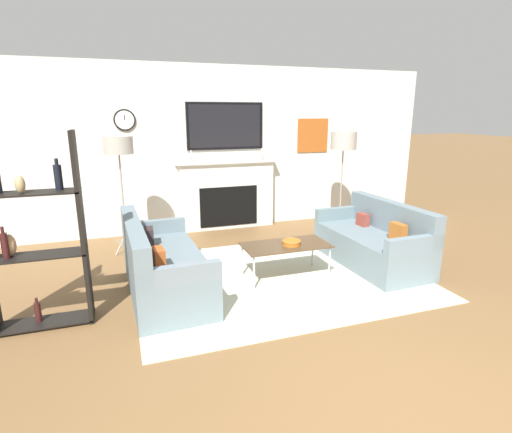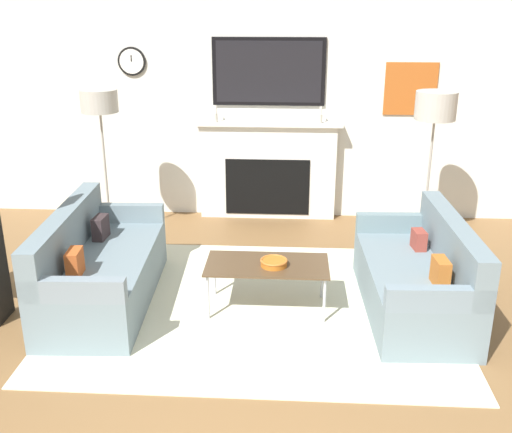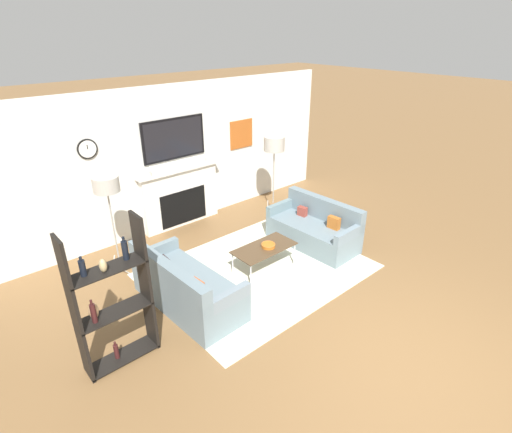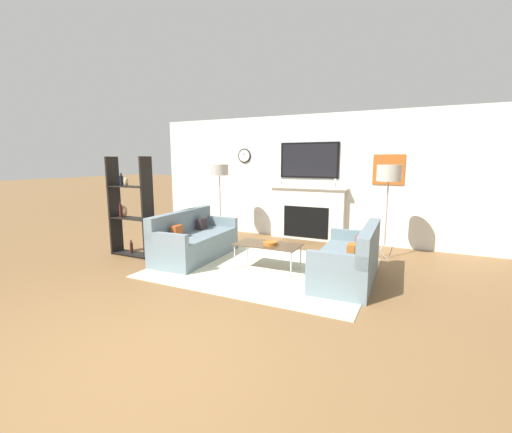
% 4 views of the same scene
% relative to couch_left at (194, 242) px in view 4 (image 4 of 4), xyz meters
% --- Properties ---
extents(ground_plane, '(60.00, 60.00, 0.00)m').
position_rel_couch_left_xyz_m(ground_plane, '(1.36, -2.69, -0.30)').
color(ground_plane, brown).
extents(fireplace_wall, '(7.53, 0.28, 2.70)m').
position_rel_couch_left_xyz_m(fireplace_wall, '(1.37, 2.38, 0.93)').
color(fireplace_wall, silver).
rests_on(fireplace_wall, ground_plane).
extents(area_rug, '(3.34, 2.59, 0.01)m').
position_rel_couch_left_xyz_m(area_rug, '(1.36, 0.00, -0.29)').
color(area_rug, beige).
rests_on(area_rug, ground_plane).
extents(couch_left, '(0.85, 1.79, 0.83)m').
position_rel_couch_left_xyz_m(couch_left, '(0.00, 0.00, 0.00)').
color(couch_left, slate).
rests_on(couch_left, ground_plane).
extents(couch_right, '(0.82, 1.66, 0.82)m').
position_rel_couch_left_xyz_m(couch_right, '(2.73, 0.00, -0.01)').
color(couch_right, slate).
rests_on(couch_right, ground_plane).
extents(coffee_table, '(1.03, 0.52, 0.42)m').
position_rel_couch_left_xyz_m(coffee_table, '(1.46, -0.04, 0.09)').
color(coffee_table, '#4C3823').
rests_on(coffee_table, ground_plane).
extents(decorative_bowl, '(0.23, 0.23, 0.06)m').
position_rel_couch_left_xyz_m(decorative_bowl, '(1.51, -0.07, 0.15)').
color(decorative_bowl, '#BC651E').
rests_on(decorative_bowl, coffee_table).
extents(floor_lamp_left, '(0.38, 0.38, 1.65)m').
position_rel_couch_left_xyz_m(floor_lamp_left, '(-0.34, 1.44, 1.20)').
color(floor_lamp_left, '#9E998E').
rests_on(floor_lamp_left, ground_plane).
extents(floor_lamp_right, '(0.41, 0.41, 1.66)m').
position_rel_couch_left_xyz_m(floor_lamp_right, '(3.07, 1.44, 1.20)').
color(floor_lamp_right, '#9E998E').
rests_on(floor_lamp_right, ground_plane).
extents(shelf_unit, '(0.85, 0.28, 1.80)m').
position_rel_couch_left_xyz_m(shelf_unit, '(-1.13, -0.34, 0.57)').
color(shelf_unit, black).
rests_on(shelf_unit, ground_plane).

